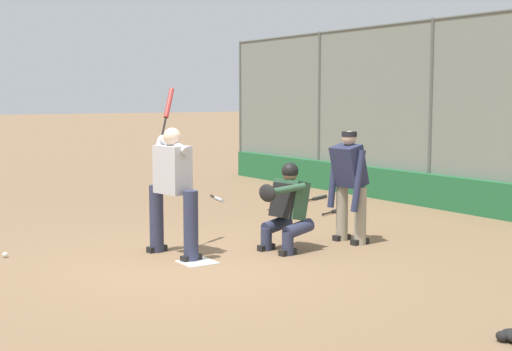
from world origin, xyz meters
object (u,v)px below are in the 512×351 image
object	(u,v)px
spare_bat_near_backstop	(318,198)
baseball_loose	(5,255)
spare_bat_third_base_side	(337,210)
batter_at_plate	(173,187)
spare_bat_first_base_side	(218,199)
umpire_home	(349,183)
catcher_behind_plate	(286,206)

from	to	relation	value
spare_bat_near_backstop	baseball_loose	size ratio (longest dim) A/B	11.73
baseball_loose	spare_bat_third_base_side	bearing A→B (deg)	-85.82
batter_at_plate	spare_bat_first_base_side	size ratio (longest dim) A/B	2.75
baseball_loose	spare_bat_near_backstop	bearing A→B (deg)	-74.23
spare_bat_first_base_side	batter_at_plate	bearing A→B (deg)	-23.20
umpire_home	baseball_loose	size ratio (longest dim) A/B	22.04
umpire_home	catcher_behind_plate	bearing A→B (deg)	84.82
catcher_behind_plate	spare_bat_third_base_side	xyz separation A→B (m)	(2.16, -2.74, -0.60)
umpire_home	baseball_loose	xyz separation A→B (m)	(1.77, 4.43, -0.84)
catcher_behind_plate	spare_bat_near_backstop	xyz separation A→B (m)	(3.64, -3.46, -0.60)
batter_at_plate	spare_bat_first_base_side	bearing A→B (deg)	-46.39
spare_bat_near_backstop	spare_bat_first_base_side	distance (m)	2.07
catcher_behind_plate	umpire_home	world-z (taller)	umpire_home
catcher_behind_plate	baseball_loose	bearing A→B (deg)	53.43
batter_at_plate	catcher_behind_plate	bearing A→B (deg)	-120.55
catcher_behind_plate	spare_bat_third_base_side	distance (m)	3.54
spare_bat_first_base_side	spare_bat_near_backstop	bearing A→B (deg)	73.69
batter_at_plate	spare_bat_near_backstop	distance (m)	5.86
batter_at_plate	spare_bat_third_base_side	distance (m)	4.57
catcher_behind_plate	spare_bat_near_backstop	bearing A→B (deg)	-52.90
catcher_behind_plate	spare_bat_first_base_side	world-z (taller)	catcher_behind_plate
batter_at_plate	catcher_behind_plate	world-z (taller)	batter_at_plate
batter_at_plate	baseball_loose	world-z (taller)	batter_at_plate
spare_bat_third_base_side	baseball_loose	size ratio (longest dim) A/B	11.35
spare_bat_near_backstop	catcher_behind_plate	bearing A→B (deg)	-155.11
spare_bat_near_backstop	batter_at_plate	bearing A→B (deg)	-169.44
spare_bat_third_base_side	spare_bat_near_backstop	bearing A→B (deg)	41.65
batter_at_plate	spare_bat_third_base_side	world-z (taller)	batter_at_plate
umpire_home	spare_bat_near_backstop	bearing A→B (deg)	-35.11
umpire_home	spare_bat_first_base_side	world-z (taller)	umpire_home
catcher_behind_plate	umpire_home	distance (m)	1.12
catcher_behind_plate	spare_bat_first_base_side	xyz separation A→B (m)	(4.68, -1.67, -0.60)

